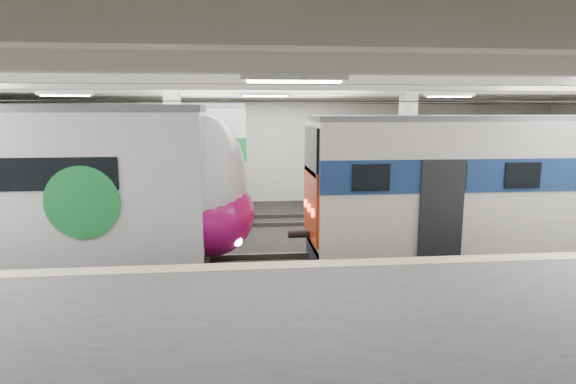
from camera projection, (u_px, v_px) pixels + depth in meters
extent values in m
cube|color=black|center=(270.00, 268.00, 13.91)|extent=(36.00, 24.00, 0.10)
cube|color=silver|center=(269.00, 69.00, 12.96)|extent=(36.00, 24.00, 0.20)
cube|color=beige|center=(256.00, 146.00, 23.24)|extent=(30.00, 0.10, 5.50)
cube|color=beige|center=(353.00, 341.00, 3.63)|extent=(30.00, 0.10, 5.50)
cube|color=#4D4D4F|center=(297.00, 367.00, 7.44)|extent=(30.00, 7.00, 1.10)
cube|color=beige|center=(279.00, 265.00, 10.53)|extent=(30.00, 0.50, 0.02)
cube|color=beige|center=(174.00, 162.00, 16.08)|extent=(0.50, 0.50, 5.50)
cube|color=beige|center=(406.00, 159.00, 16.87)|extent=(0.50, 0.50, 5.50)
cube|color=beige|center=(269.00, 80.00, 13.01)|extent=(30.00, 18.00, 0.50)
cube|color=#59544C|center=(270.00, 264.00, 13.89)|extent=(30.00, 1.52, 0.16)
cube|color=#59544C|center=(261.00, 220.00, 19.28)|extent=(30.00, 1.52, 0.16)
cylinder|color=black|center=(269.00, 101.00, 13.10)|extent=(30.00, 0.03, 0.03)
cylinder|color=black|center=(260.00, 104.00, 18.50)|extent=(30.00, 0.03, 0.03)
cube|color=white|center=(274.00, 90.00, 11.11)|extent=(26.00, 8.40, 0.12)
ellipsoid|color=silver|center=(206.00, 184.00, 13.31)|extent=(2.30, 2.84, 3.82)
ellipsoid|color=#A50D5F|center=(211.00, 214.00, 13.47)|extent=(2.44, 2.90, 2.34)
cylinder|color=#167C32|center=(82.00, 203.00, 11.61)|extent=(1.80, 0.06, 1.80)
cube|color=beige|center=(526.00, 183.00, 14.27)|extent=(12.81, 2.81, 3.65)
cube|color=navy|center=(527.00, 168.00, 14.19)|extent=(12.85, 2.87, 0.89)
cube|color=#AB2E0B|center=(311.00, 204.00, 13.71)|extent=(0.08, 2.39, 2.01)
cube|color=black|center=(311.00, 150.00, 13.45)|extent=(0.08, 2.25, 1.31)
cube|color=#4C4C51|center=(531.00, 118.00, 13.94)|extent=(12.81, 2.19, 0.16)
cube|color=black|center=(520.00, 247.00, 14.60)|extent=(12.81, 1.97, 0.70)
cube|color=silver|center=(48.00, 163.00, 18.07)|extent=(14.84, 3.26, 4.01)
cube|color=#167C32|center=(47.00, 148.00, 17.98)|extent=(14.88, 3.33, 0.84)
cube|color=#4C4C51|center=(43.00, 106.00, 17.71)|extent=(14.83, 2.74, 0.16)
cube|color=black|center=(53.00, 220.00, 18.45)|extent=(14.83, 2.95, 0.60)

